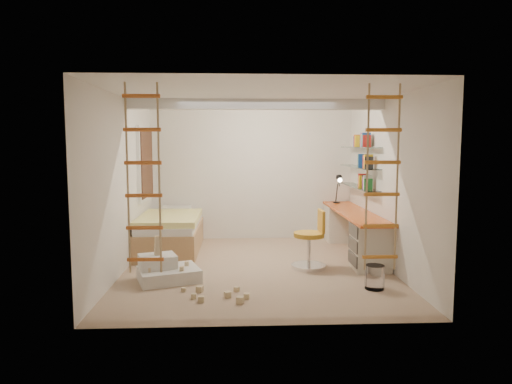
{
  "coord_description": "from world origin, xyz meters",
  "views": [
    {
      "loc": [
        -0.32,
        -6.87,
        1.9
      ],
      "look_at": [
        0.0,
        0.3,
        1.15
      ],
      "focal_mm": 32.0,
      "sensor_mm": 36.0,
      "label": 1
    }
  ],
  "objects_px": {
    "desk": "(353,231)",
    "swivel_chair": "(310,247)",
    "play_platform": "(166,271)",
    "bed": "(171,233)"
  },
  "relations": [
    {
      "from": "desk",
      "to": "play_platform",
      "type": "relative_size",
      "value": 2.88
    },
    {
      "from": "bed",
      "to": "desk",
      "type": "bearing_deg",
      "value": -6.49
    },
    {
      "from": "swivel_chair",
      "to": "bed",
      "type": "bearing_deg",
      "value": 151.24
    },
    {
      "from": "desk",
      "to": "swivel_chair",
      "type": "relative_size",
      "value": 3.1
    },
    {
      "from": "desk",
      "to": "swivel_chair",
      "type": "distance_m",
      "value": 1.27
    },
    {
      "from": "swivel_chair",
      "to": "play_platform",
      "type": "distance_m",
      "value": 2.21
    },
    {
      "from": "bed",
      "to": "play_platform",
      "type": "height_order",
      "value": "bed"
    },
    {
      "from": "swivel_chair",
      "to": "desk",
      "type": "bearing_deg",
      "value": 45.23
    },
    {
      "from": "bed",
      "to": "swivel_chair",
      "type": "xyz_separation_m",
      "value": [
        2.3,
        -1.26,
        0.0
      ]
    },
    {
      "from": "play_platform",
      "to": "swivel_chair",
      "type": "bearing_deg",
      "value": 14.48
    }
  ]
}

